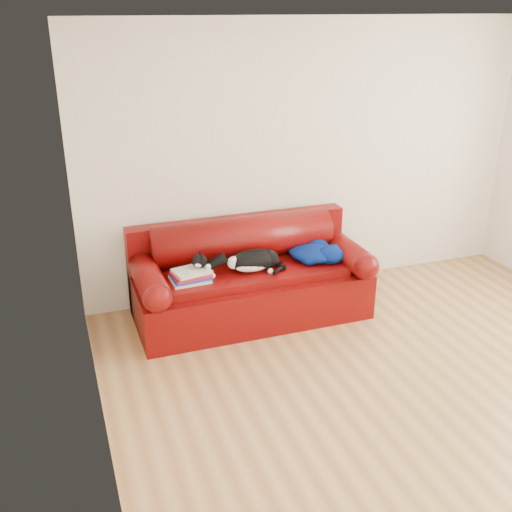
{
  "coord_description": "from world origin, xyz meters",
  "views": [
    {
      "loc": [
        -2.39,
        -3.18,
        2.67
      ],
      "look_at": [
        -0.78,
        1.35,
        0.66
      ],
      "focal_mm": 42.0,
      "sensor_mm": 36.0,
      "label": 1
    }
  ],
  "objects_px": {
    "book_stack": "(191,276)",
    "cat": "(253,261)",
    "sofa_base": "(251,292)",
    "blanket": "(315,252)"
  },
  "relations": [
    {
      "from": "sofa_base",
      "to": "blanket",
      "type": "relative_size",
      "value": 3.82
    },
    {
      "from": "book_stack",
      "to": "cat",
      "type": "bearing_deg",
      "value": 3.06
    },
    {
      "from": "cat",
      "to": "blanket",
      "type": "distance_m",
      "value": 0.63
    },
    {
      "from": "book_stack",
      "to": "cat",
      "type": "distance_m",
      "value": 0.57
    },
    {
      "from": "book_stack",
      "to": "sofa_base",
      "type": "bearing_deg",
      "value": 11.82
    },
    {
      "from": "sofa_base",
      "to": "blanket",
      "type": "distance_m",
      "value": 0.7
    },
    {
      "from": "sofa_base",
      "to": "blanket",
      "type": "height_order",
      "value": "blanket"
    },
    {
      "from": "book_stack",
      "to": "cat",
      "type": "height_order",
      "value": "cat"
    },
    {
      "from": "book_stack",
      "to": "blanket",
      "type": "height_order",
      "value": "blanket"
    },
    {
      "from": "sofa_base",
      "to": "book_stack",
      "type": "relative_size",
      "value": 6.27
    }
  ]
}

